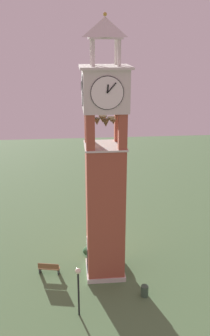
{
  "coord_description": "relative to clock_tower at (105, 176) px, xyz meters",
  "views": [
    {
      "loc": [
        23.8,
        -2.24,
        16.87
      ],
      "look_at": [
        0.0,
        0.0,
        8.41
      ],
      "focal_mm": 39.42,
      "sensor_mm": 36.0,
      "label": 1
    }
  ],
  "objects": [
    {
      "name": "ground",
      "position": [
        0.0,
        0.0,
        -7.85
      ],
      "size": [
        80.0,
        80.0,
        0.0
      ],
      "primitive_type": "plane",
      "color": "#517547"
    },
    {
      "name": "park_bench",
      "position": [
        -0.15,
        -4.24,
        -7.37
      ],
      "size": [
        0.75,
        1.66,
        0.95
      ],
      "color": "brown",
      "rests_on": "ground"
    },
    {
      "name": "lamp_post",
      "position": [
        4.48,
        -2.09,
        -5.39
      ],
      "size": [
        0.36,
        0.36,
        3.5
      ],
      "color": "black",
      "rests_on": "ground"
    },
    {
      "name": "shrub_near_entry",
      "position": [
        -2.3,
        0.81,
        -7.33
      ],
      "size": [
        0.97,
        0.97,
        1.03
      ],
      "primitive_type": "ellipsoid",
      "color": "#234C28",
      "rests_on": "ground"
    },
    {
      "name": "trash_bin",
      "position": [
        3.05,
        2.46,
        -7.45
      ],
      "size": [
        0.52,
        0.52,
        0.8
      ],
      "primitive_type": "cylinder",
      "color": "#38513D",
      "rests_on": "ground"
    },
    {
      "name": "clock_tower",
      "position": [
        0.0,
        0.0,
        0.0
      ],
      "size": [
        3.23,
        3.23,
        18.33
      ],
      "color": "#9E4C38",
      "rests_on": "ground"
    },
    {
      "name": "shrub_left_of_tower",
      "position": [
        -2.52,
        -0.98,
        -7.53
      ],
      "size": [
        1.22,
        1.22,
        0.64
      ],
      "primitive_type": "ellipsoid",
      "color": "#234C28",
      "rests_on": "ground"
    }
  ]
}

